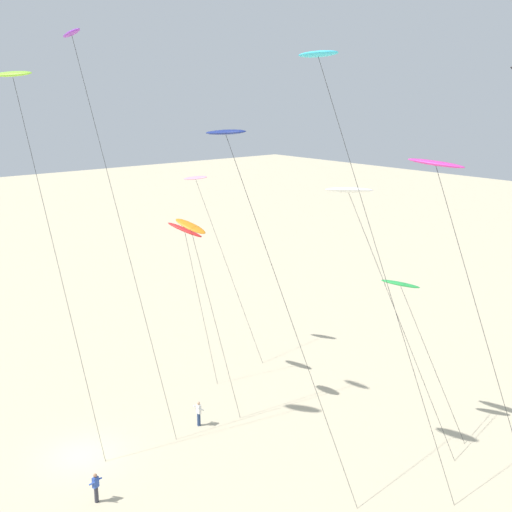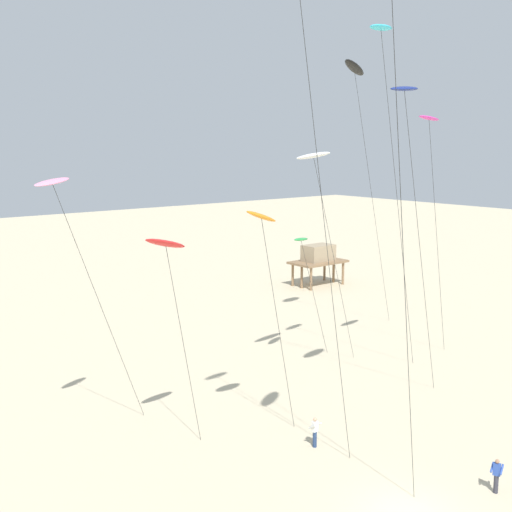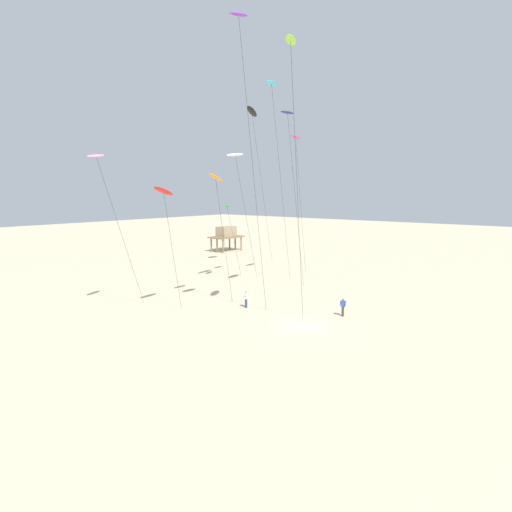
{
  "view_description": "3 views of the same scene",
  "coord_description": "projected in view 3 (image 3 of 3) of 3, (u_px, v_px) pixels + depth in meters",
  "views": [
    {
      "loc": [
        33.45,
        -14.45,
        21.1
      ],
      "look_at": [
        2.63,
        11.23,
        10.87
      ],
      "focal_mm": 46.29,
      "sensor_mm": 36.0,
      "label": 1
    },
    {
      "loc": [
        -22.3,
        -16.82,
        16.17
      ],
      "look_at": [
        0.53,
        11.11,
        10.05
      ],
      "focal_mm": 47.03,
      "sensor_mm": 36.0,
      "label": 2
    },
    {
      "loc": [
        -30.65,
        -19.83,
        11.28
      ],
      "look_at": [
        1.44,
        6.04,
        5.24
      ],
      "focal_mm": 31.11,
      "sensor_mm": 36.0,
      "label": 3
    }
  ],
  "objects": [
    {
      "name": "kite_orange",
      "position": [
        216.0,
        179.0,
        40.48
      ],
      "size": [
        4.76,
        1.92,
        13.05
      ],
      "color": "orange",
      "rests_on": "ground"
    },
    {
      "name": "kite_green",
      "position": [
        227.0,
        207.0,
        54.1
      ],
      "size": [
        5.56,
        2.36,
        9.73
      ],
      "color": "green",
      "rests_on": "ground"
    },
    {
      "name": "kite_purple",
      "position": [
        240.0,
        24.0,
        32.91
      ],
      "size": [
        7.39,
        2.53,
        24.52
      ],
      "color": "purple",
      "rests_on": "ground"
    },
    {
      "name": "ground_plane",
      "position": [
        301.0,
        325.0,
        37.56
      ],
      "size": [
        260.0,
        260.0,
        0.0
      ],
      "primitive_type": "plane",
      "color": "beige"
    },
    {
      "name": "stilt_house",
      "position": [
        226.0,
        234.0,
        83.75
      ],
      "size": [
        6.37,
        3.75,
        4.69
      ],
      "color": "#846647",
      "rests_on": "ground"
    },
    {
      "name": "kite_flyer_nearest",
      "position": [
        246.0,
        299.0,
        43.18
      ],
      "size": [
        0.54,
        0.52,
        1.67
      ],
      "color": "navy",
      "rests_on": "ground"
    },
    {
      "name": "kite_navy",
      "position": [
        288.0,
        115.0,
        43.64
      ],
      "size": [
        8.89,
        3.29,
        19.18
      ],
      "color": "navy",
      "rests_on": "ground"
    },
    {
      "name": "kite_white",
      "position": [
        235.0,
        156.0,
        50.01
      ],
      "size": [
        8.6,
        3.03,
        15.73
      ],
      "color": "white",
      "rests_on": "ground"
    },
    {
      "name": "kite_black",
      "position": [
        252.0,
        113.0,
        58.57
      ],
      "size": [
        10.49,
        4.15,
        22.36
      ],
      "color": "black",
      "rests_on": "ground"
    },
    {
      "name": "kite_cyan",
      "position": [
        272.0,
        87.0,
        47.56
      ],
      "size": [
        9.22,
        3.4,
        23.02
      ],
      "color": "#33BFE0",
      "rests_on": "ground"
    },
    {
      "name": "kite_pink",
      "position": [
        97.0,
        159.0,
        37.79
      ],
      "size": [
        6.98,
        2.72,
        14.57
      ],
      "color": "pink",
      "rests_on": "ground"
    },
    {
      "name": "kite_flyer_middle",
      "position": [
        343.0,
        307.0,
        40.2
      ],
      "size": [
        0.65,
        0.66,
        1.67
      ],
      "color": "#33333D",
      "rests_on": "ground"
    },
    {
      "name": "kite_lime",
      "position": [
        291.0,
        44.0,
        31.35
      ],
      "size": [
        6.14,
        2.68,
        22.09
      ],
      "color": "#8CD833",
      "rests_on": "ground"
    },
    {
      "name": "kite_magenta",
      "position": [
        296.0,
        139.0,
        53.99
      ],
      "size": [
        7.52,
        2.74,
        18.0
      ],
      "color": "#D8339E",
      "rests_on": "ground"
    },
    {
      "name": "kite_red",
      "position": [
        164.0,
        192.0,
        38.85
      ],
      "size": [
        4.04,
        1.76,
        11.85
      ],
      "color": "red",
      "rests_on": "ground"
    }
  ]
}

